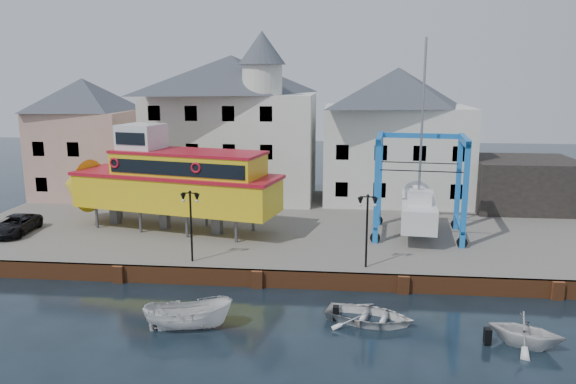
# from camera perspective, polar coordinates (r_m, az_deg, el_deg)

# --- Properties ---
(ground) EXTENTS (140.00, 140.00, 0.00)m
(ground) POSITION_cam_1_polar(r_m,az_deg,el_deg) (31.74, -3.13, -9.67)
(ground) COLOR black
(ground) RESTS_ON ground
(hardstanding) EXTENTS (44.00, 22.00, 1.00)m
(hardstanding) POSITION_cam_1_polar(r_m,az_deg,el_deg) (41.93, -0.81, -3.53)
(hardstanding) COLOR #605C53
(hardstanding) RESTS_ON ground
(quay_wall) EXTENTS (44.00, 0.47, 1.00)m
(quay_wall) POSITION_cam_1_polar(r_m,az_deg,el_deg) (31.66, -3.11, -8.76)
(quay_wall) COLOR brown
(quay_wall) RESTS_ON ground
(building_pink) EXTENTS (8.00, 7.00, 10.30)m
(building_pink) POSITION_cam_1_polar(r_m,az_deg,el_deg) (52.61, -19.84, 5.19)
(building_pink) COLOR tan
(building_pink) RESTS_ON hardstanding
(building_white_main) EXTENTS (14.00, 8.30, 14.00)m
(building_white_main) POSITION_cam_1_polar(r_m,az_deg,el_deg) (48.68, -5.56, 6.76)
(building_white_main) COLOR silver
(building_white_main) RESTS_ON hardstanding
(building_white_right) EXTENTS (12.00, 8.00, 11.20)m
(building_white_right) POSITION_cam_1_polar(r_m,az_deg,el_deg) (48.60, 10.94, 5.71)
(building_white_right) COLOR silver
(building_white_right) RESTS_ON hardstanding
(shed_dark) EXTENTS (8.00, 7.00, 4.00)m
(shed_dark) POSITION_cam_1_polar(r_m,az_deg,el_deg) (49.08, 22.68, 0.81)
(shed_dark) COLOR black
(shed_dark) RESTS_ON hardstanding
(lamp_post_left) EXTENTS (1.12, 0.32, 4.20)m
(lamp_post_left) POSITION_cam_1_polar(r_m,az_deg,el_deg) (32.44, -9.88, -1.62)
(lamp_post_left) COLOR black
(lamp_post_left) RESTS_ON hardstanding
(lamp_post_right) EXTENTS (1.12, 0.32, 4.20)m
(lamp_post_right) POSITION_cam_1_polar(r_m,az_deg,el_deg) (31.28, 8.06, -2.06)
(lamp_post_right) COLOR black
(lamp_post_right) RESTS_ON hardstanding
(tour_boat) EXTENTS (17.17, 7.65, 7.27)m
(tour_boat) POSITION_cam_1_polar(r_m,az_deg,el_deg) (39.77, -12.55, 1.14)
(tour_boat) COLOR #59595E
(tour_boat) RESTS_ON hardstanding
(travel_lift) EXTENTS (6.47, 8.74, 12.95)m
(travel_lift) POSITION_cam_1_polar(r_m,az_deg,el_deg) (39.10, 13.08, -0.96)
(travel_lift) COLOR blue
(travel_lift) RESTS_ON hardstanding
(van) EXTENTS (2.34, 4.59, 1.24)m
(van) POSITION_cam_1_polar(r_m,az_deg,el_deg) (42.43, -26.00, -3.01)
(van) COLOR black
(van) RESTS_ON hardstanding
(motorboat_a) EXTENTS (4.36, 2.40, 1.59)m
(motorboat_a) POSITION_cam_1_polar(r_m,az_deg,el_deg) (27.33, -10.05, -13.55)
(motorboat_a) COLOR silver
(motorboat_a) RESTS_ON ground
(motorboat_b) EXTENTS (4.89, 4.04, 0.88)m
(motorboat_b) POSITION_cam_1_polar(r_m,az_deg,el_deg) (27.88, 8.25, -12.95)
(motorboat_b) COLOR silver
(motorboat_b) RESTS_ON ground
(motorboat_c) EXTENTS (3.96, 3.74, 1.65)m
(motorboat_c) POSITION_cam_1_polar(r_m,az_deg,el_deg) (27.46, 22.89, -14.22)
(motorboat_c) COLOR silver
(motorboat_c) RESTS_ON ground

